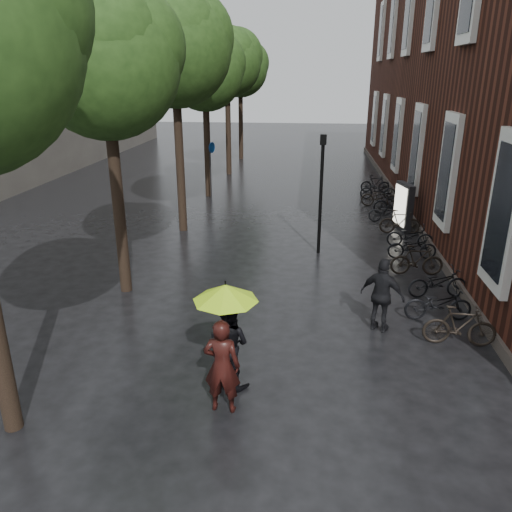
# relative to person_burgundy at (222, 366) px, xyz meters

# --- Properties ---
(ground) EXTENTS (120.00, 120.00, 0.00)m
(ground) POSITION_rel_person_burgundy_xyz_m (0.39, -1.90, -0.93)
(ground) COLOR black
(street_trees) EXTENTS (4.33, 34.03, 8.91)m
(street_trees) POSITION_rel_person_burgundy_xyz_m (-3.60, 14.01, 5.41)
(street_trees) COLOR black
(street_trees) RESTS_ON ground
(person_burgundy) EXTENTS (0.70, 0.48, 1.86)m
(person_burgundy) POSITION_rel_person_burgundy_xyz_m (0.00, 0.00, 0.00)
(person_burgundy) COLOR black
(person_burgundy) RESTS_ON ground
(person_black) EXTENTS (1.08, 0.99, 1.80)m
(person_black) POSITION_rel_person_burgundy_xyz_m (-0.00, 0.84, -0.03)
(person_black) COLOR black
(person_black) RESTS_ON ground
(lime_umbrella) EXTENTS (1.22, 1.22, 1.79)m
(lime_umbrella) POSITION_rel_person_burgundy_xyz_m (0.01, 0.48, 1.24)
(lime_umbrella) COLOR black
(lime_umbrella) RESTS_ON ground
(pedestrian_walking) EXTENTS (1.17, 0.90, 1.85)m
(pedestrian_walking) POSITION_rel_person_burgundy_xyz_m (3.29, 3.45, -0.00)
(pedestrian_walking) COLOR black
(pedestrian_walking) RESTS_ON ground
(parked_bicycles) EXTENTS (2.10, 16.44, 0.99)m
(parked_bicycles) POSITION_rel_person_burgundy_xyz_m (4.96, 10.76, -0.47)
(parked_bicycles) COLOR black
(parked_bicycles) RESTS_ON ground
(ad_lightbox) EXTENTS (0.29, 1.25, 1.88)m
(ad_lightbox) POSITION_rel_person_burgundy_xyz_m (5.21, 12.10, 0.02)
(ad_lightbox) COLOR black
(ad_lightbox) RESTS_ON ground
(lamp_post) EXTENTS (0.21, 0.21, 4.07)m
(lamp_post) POSITION_rel_person_burgundy_xyz_m (1.86, 8.95, 1.54)
(lamp_post) COLOR black
(lamp_post) RESTS_ON ground
(cycle_sign) EXTENTS (0.15, 0.51, 2.82)m
(cycle_sign) POSITION_rel_person_burgundy_xyz_m (-3.34, 16.34, 0.93)
(cycle_sign) COLOR #262628
(cycle_sign) RESTS_ON ground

